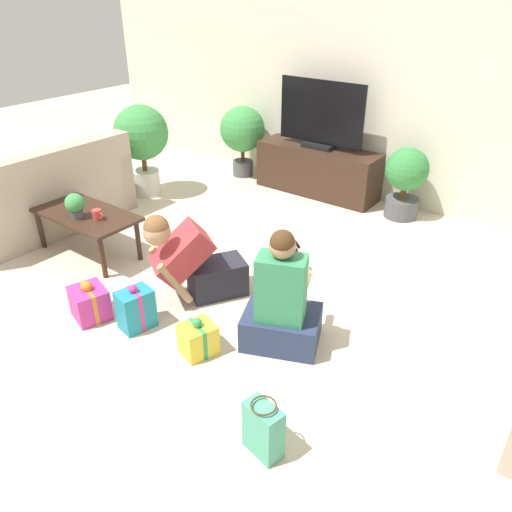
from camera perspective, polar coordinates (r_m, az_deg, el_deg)
name	(u,v)px	position (r m, az deg, el deg)	size (l,w,h in m)	color
ground_plane	(239,300)	(4.00, -1.92, -5.02)	(16.00, 16.00, 0.00)	beige
wall_back	(395,82)	(5.68, 15.62, 18.58)	(8.40, 0.06, 2.60)	beige
sofa_left	(39,200)	(5.47, -23.51, 5.92)	(0.84, 1.83, 0.85)	tan
coffee_table	(85,217)	(4.75, -18.94, 4.22)	(1.03, 0.51, 0.42)	#382319
tv_console	(317,171)	(5.97, 7.03, 9.67)	(1.46, 0.44, 0.55)	#382319
tv	(321,118)	(5.80, 7.41, 15.36)	(1.05, 0.20, 0.75)	black
potted_plant_back_left	(242,132)	(6.43, -1.57, 14.00)	(0.56, 0.56, 0.88)	#4C4C51
potted_plant_corner_left	(142,138)	(5.92, -12.94, 12.96)	(0.61, 0.61, 1.04)	beige
potted_plant_back_right	(406,178)	(5.45, 16.73, 8.53)	(0.44, 0.44, 0.75)	#4C4C51
person_kneeling	(193,261)	(3.88, -7.21, -0.52)	(0.65, 0.78, 0.76)	#23232D
person_sitting	(282,306)	(3.38, 2.93, -5.75)	(0.63, 0.60, 0.90)	#283351
dog	(281,261)	(4.06, 2.91, -0.57)	(0.18, 0.57, 0.35)	black
gift_box_a	(90,303)	(3.94, -18.47, -5.07)	(0.33, 0.31, 0.31)	#CC3389
gift_box_b	(136,309)	(3.73, -13.57, -5.91)	(0.23, 0.27, 0.36)	teal
gift_box_c	(198,339)	(3.44, -6.64, -9.36)	(0.26, 0.28, 0.28)	yellow
gift_bag_a	(263,429)	(2.79, 0.84, -19.19)	(0.24, 0.17, 0.34)	#4CA384
mug	(97,215)	(4.53, -17.70, 4.52)	(0.12, 0.08, 0.09)	#B23D38
tabletop_plant	(75,205)	(4.60, -19.97, 5.55)	(0.17, 0.17, 0.22)	#4C4C51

